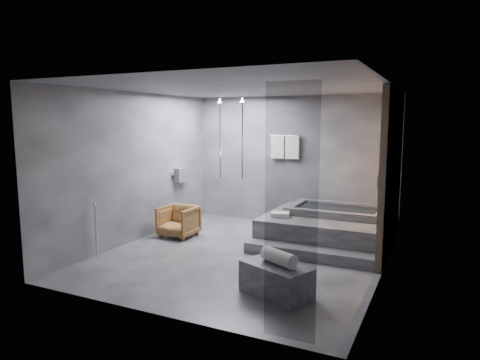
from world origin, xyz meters
The scene contains 7 objects.
room centered at (0.40, 0.24, 1.73)m, with size 5.00×5.04×2.82m.
tub_deck centered at (1.05, 1.45, 0.25)m, with size 2.20×2.00×0.50m, color #363639.
tub_step centered at (1.05, 0.27, 0.09)m, with size 2.20×0.36×0.18m, color #363639.
concrete_bench centered at (1.10, -1.35, 0.21)m, with size 0.92×0.51×0.41m, color #353538.
driftwood_chair centered at (-1.66, 0.51, 0.30)m, with size 0.65×0.67×0.61m, color #4A2B12.
rolled_towel centered at (1.12, -1.33, 0.51)m, with size 0.19×0.19×0.53m, color white.
deck_towel centered at (0.31, 0.91, 0.54)m, with size 0.33×0.25×0.09m, color white.
Camera 1 is at (2.98, -6.39, 2.27)m, focal length 32.00 mm.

